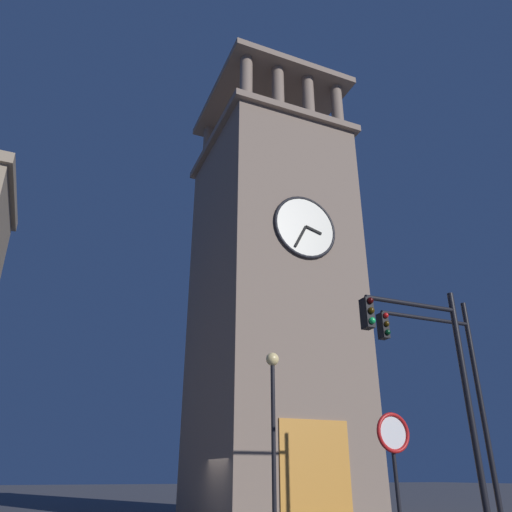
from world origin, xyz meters
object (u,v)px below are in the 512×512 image
at_px(traffic_signal_near, 453,380).
at_px(no_horn_sign, 394,447).
at_px(clocktower, 271,299).
at_px(street_lamp, 273,407).
at_px(traffic_signal_mid, 438,375).

height_order(traffic_signal_near, no_horn_sign, traffic_signal_near).
xyz_separation_m(clocktower, street_lamp, (3.57, 7.68, -6.64)).
bearing_deg(traffic_signal_near, street_lamp, -42.67).
height_order(traffic_signal_near, street_lamp, traffic_signal_near).
height_order(traffic_signal_mid, street_lamp, traffic_signal_mid).
relative_size(clocktower, no_horn_sign, 8.66).
relative_size(street_lamp, no_horn_sign, 1.86).
bearing_deg(traffic_signal_mid, clocktower, -97.36).
distance_m(street_lamp, no_horn_sign, 6.76).
bearing_deg(street_lamp, no_horn_sign, 86.24).
xyz_separation_m(clocktower, traffic_signal_near, (-0.54, 11.47, -6.10)).
bearing_deg(clocktower, traffic_signal_near, 92.71).
xyz_separation_m(street_lamp, no_horn_sign, (0.43, 6.58, -1.52)).
height_order(traffic_signal_mid, no_horn_sign, traffic_signal_mid).
relative_size(traffic_signal_near, street_lamp, 1.22).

